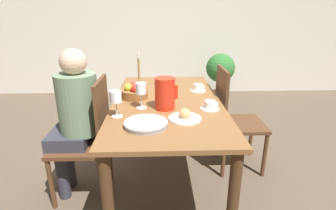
{
  "coord_description": "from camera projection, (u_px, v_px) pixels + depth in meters",
  "views": [
    {
      "loc": [
        -0.06,
        -2.01,
        1.43
      ],
      "look_at": [
        0.0,
        -0.24,
        0.79
      ],
      "focal_mm": 28.0,
      "sensor_mm": 36.0,
      "label": 1
    }
  ],
  "objects": [
    {
      "name": "potted_plant",
      "position": [
        220.0,
        70.0,
        4.32
      ],
      "size": [
        0.47,
        0.47,
        0.78
      ],
      "color": "#A8603D",
      "rests_on": "ground_plane"
    },
    {
      "name": "bread_plate",
      "position": [
        185.0,
        116.0,
        1.75
      ],
      "size": [
        0.22,
        0.22,
        0.08
      ],
      "color": "white",
      "rests_on": "dining_table"
    },
    {
      "name": "ground_plane",
      "position": [
        167.0,
        178.0,
        2.37
      ],
      "size": [
        20.0,
        20.0,
        0.0
      ],
      "primitive_type": "plane",
      "color": "brown"
    },
    {
      "name": "teacup_near_person",
      "position": [
        210.0,
        106.0,
        1.93
      ],
      "size": [
        0.14,
        0.14,
        0.06
      ],
      "color": "white",
      "rests_on": "dining_table"
    },
    {
      "name": "wine_glass_water",
      "position": [
        141.0,
        90.0,
        1.91
      ],
      "size": [
        0.08,
        0.08,
        0.19
      ],
      "color": "white",
      "rests_on": "dining_table"
    },
    {
      "name": "serving_tray",
      "position": [
        146.0,
        124.0,
        1.65
      ],
      "size": [
        0.28,
        0.28,
        0.03
      ],
      "color": "#9E9EA3",
      "rests_on": "dining_table"
    },
    {
      "name": "red_pitcher",
      "position": [
        165.0,
        93.0,
        1.91
      ],
      "size": [
        0.17,
        0.15,
        0.23
      ],
      "color": "red",
      "rests_on": "dining_table"
    },
    {
      "name": "teacup_across",
      "position": [
        198.0,
        88.0,
        2.36
      ],
      "size": [
        0.14,
        0.14,
        0.06
      ],
      "color": "white",
      "rests_on": "dining_table"
    },
    {
      "name": "chair_person_side",
      "position": [
        89.0,
        137.0,
        2.03
      ],
      "size": [
        0.42,
        0.42,
        0.96
      ],
      "rotation": [
        0.0,
        0.0,
        1.57
      ],
      "color": "#51331E",
      "rests_on": "ground_plane"
    },
    {
      "name": "wall_back",
      "position": [
        162.0,
        19.0,
        4.49
      ],
      "size": [
        10.0,
        0.06,
        2.6
      ],
      "color": "beige",
      "rests_on": "ground_plane"
    },
    {
      "name": "fruit_bowl",
      "position": [
        135.0,
        92.0,
        2.17
      ],
      "size": [
        0.22,
        0.22,
        0.12
      ],
      "color": "brown",
      "rests_on": "dining_table"
    },
    {
      "name": "wine_glass_juice",
      "position": [
        116.0,
        98.0,
        1.75
      ],
      "size": [
        0.08,
        0.08,
        0.18
      ],
      "color": "white",
      "rests_on": "dining_table"
    },
    {
      "name": "person_seated",
      "position": [
        75.0,
        113.0,
        1.98
      ],
      "size": [
        0.39,
        0.41,
        1.18
      ],
      "rotation": [
        0.0,
        0.0,
        1.57
      ],
      "color": "#33333D",
      "rests_on": "ground_plane"
    },
    {
      "name": "candlestick_tall",
      "position": [
        139.0,
        75.0,
        2.39
      ],
      "size": [
        0.06,
        0.06,
        0.34
      ],
      "color": "olive",
      "rests_on": "dining_table"
    },
    {
      "name": "chair_opposite",
      "position": [
        233.0,
        117.0,
        2.41
      ],
      "size": [
        0.42,
        0.42,
        0.96
      ],
      "rotation": [
        0.0,
        0.0,
        -1.57
      ],
      "color": "#51331E",
      "rests_on": "ground_plane"
    },
    {
      "name": "dining_table",
      "position": [
        167.0,
        113.0,
        2.16
      ],
      "size": [
        0.86,
        1.62,
        0.74
      ],
      "color": "brown",
      "rests_on": "ground_plane"
    }
  ]
}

